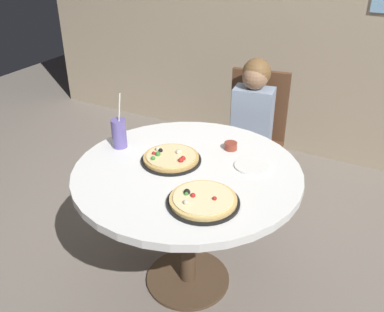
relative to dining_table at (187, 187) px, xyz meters
name	(u,v)px	position (x,y,z in m)	size (l,w,h in m)	color
ground_plane	(188,279)	(0.00, 0.00, -0.64)	(8.00, 8.00, 0.00)	slate
dining_table	(187,187)	(0.00, 0.00, 0.00)	(1.15, 1.15, 0.75)	white
chair_wooden	(255,132)	(-0.01, 1.00, -0.11)	(0.46, 0.46, 0.95)	brown
diner_child	(248,149)	(0.01, 0.82, -0.16)	(0.31, 0.43, 1.08)	#3F4766
pizza_veggie	(171,158)	(-0.11, 0.03, 0.12)	(0.31, 0.31, 0.05)	black
pizza_cheese	(203,200)	(0.21, -0.23, 0.12)	(0.33, 0.33, 0.05)	black
soda_cup	(119,133)	(-0.44, 0.03, 0.19)	(0.08, 0.08, 0.31)	#6659A5
sauce_bowl	(231,146)	(0.10, 0.30, 0.13)	(0.07, 0.07, 0.04)	brown
plate_small	(252,166)	(0.28, 0.18, 0.11)	(0.18, 0.18, 0.01)	white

